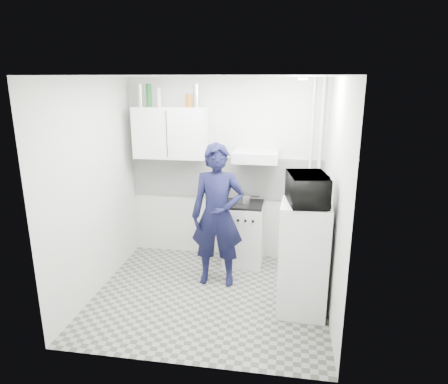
# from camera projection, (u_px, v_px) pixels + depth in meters

# --- Properties ---
(floor) EXTENTS (2.80, 2.80, 0.00)m
(floor) POSITION_uv_depth(u_px,v_px,m) (210.00, 296.00, 4.91)
(floor) COLOR gray
(floor) RESTS_ON ground
(ceiling) EXTENTS (2.80, 2.80, 0.00)m
(ceiling) POSITION_uv_depth(u_px,v_px,m) (207.00, 76.00, 4.20)
(ceiling) COLOR white
(ceiling) RESTS_ON wall_back
(wall_back) EXTENTS (2.80, 0.00, 2.80)m
(wall_back) POSITION_uv_depth(u_px,v_px,m) (226.00, 170.00, 5.74)
(wall_back) COLOR beige
(wall_back) RESTS_ON floor
(wall_left) EXTENTS (0.00, 2.60, 2.60)m
(wall_left) POSITION_uv_depth(u_px,v_px,m) (94.00, 189.00, 4.77)
(wall_left) COLOR beige
(wall_left) RESTS_ON floor
(wall_right) EXTENTS (0.00, 2.60, 2.60)m
(wall_right) POSITION_uv_depth(u_px,v_px,m) (334.00, 200.00, 4.34)
(wall_right) COLOR beige
(wall_right) RESTS_ON floor
(person) EXTENTS (0.68, 0.46, 1.83)m
(person) POSITION_uv_depth(u_px,v_px,m) (218.00, 216.00, 5.01)
(person) COLOR black
(person) RESTS_ON floor
(stove) EXTENTS (0.54, 0.54, 0.87)m
(stove) POSITION_uv_depth(u_px,v_px,m) (244.00, 234.00, 5.69)
(stove) COLOR silver
(stove) RESTS_ON floor
(fridge) EXTENTS (0.56, 0.56, 1.29)m
(fridge) POSITION_uv_depth(u_px,v_px,m) (303.00, 259.00, 4.44)
(fridge) COLOR white
(fridge) RESTS_ON floor
(stove_top) EXTENTS (0.52, 0.52, 0.03)m
(stove_top) POSITION_uv_depth(u_px,v_px,m) (244.00, 204.00, 5.57)
(stove_top) COLOR black
(stove_top) RESTS_ON stove
(saucepan) EXTENTS (0.20, 0.20, 0.11)m
(saucepan) POSITION_uv_depth(u_px,v_px,m) (244.00, 198.00, 5.59)
(saucepan) COLOR silver
(saucepan) RESTS_ON stove_top
(microwave) EXTENTS (0.64, 0.48, 0.32)m
(microwave) POSITION_uv_depth(u_px,v_px,m) (308.00, 189.00, 4.21)
(microwave) COLOR black
(microwave) RESTS_ON fridge
(bottle_a) EXTENTS (0.07, 0.07, 0.31)m
(bottle_a) POSITION_uv_depth(u_px,v_px,m) (140.00, 95.00, 5.47)
(bottle_a) COLOR silver
(bottle_a) RESTS_ON upper_cabinet
(bottle_b) EXTENTS (0.08, 0.08, 0.31)m
(bottle_b) POSITION_uv_depth(u_px,v_px,m) (149.00, 95.00, 5.45)
(bottle_b) COLOR #144C1E
(bottle_b) RESTS_ON upper_cabinet
(bottle_c) EXTENTS (0.06, 0.06, 0.26)m
(bottle_c) POSITION_uv_depth(u_px,v_px,m) (159.00, 97.00, 5.43)
(bottle_c) COLOR #B2B7BC
(bottle_c) RESTS_ON upper_cabinet
(canister_b) EXTENTS (0.09, 0.09, 0.18)m
(canister_b) POSITION_uv_depth(u_px,v_px,m) (189.00, 100.00, 5.38)
(canister_b) COLOR brown
(canister_b) RESTS_ON upper_cabinet
(bottle_e) EXTENTS (0.08, 0.08, 0.31)m
(bottle_e) POSITION_uv_depth(u_px,v_px,m) (196.00, 96.00, 5.34)
(bottle_e) COLOR silver
(bottle_e) RESTS_ON upper_cabinet
(upper_cabinet) EXTENTS (1.00, 0.35, 0.70)m
(upper_cabinet) POSITION_uv_depth(u_px,v_px,m) (170.00, 133.00, 5.54)
(upper_cabinet) COLOR white
(upper_cabinet) RESTS_ON wall_back
(range_hood) EXTENTS (0.60, 0.50, 0.14)m
(range_hood) POSITION_uv_depth(u_px,v_px,m) (256.00, 156.00, 5.36)
(range_hood) COLOR silver
(range_hood) RESTS_ON wall_back
(backsplash) EXTENTS (2.74, 0.03, 0.60)m
(backsplash) POSITION_uv_depth(u_px,v_px,m) (225.00, 177.00, 5.75)
(backsplash) COLOR white
(backsplash) RESTS_ON wall_back
(pipe_a) EXTENTS (0.05, 0.05, 2.60)m
(pipe_a) POSITION_uv_depth(u_px,v_px,m) (318.00, 175.00, 5.46)
(pipe_a) COLOR silver
(pipe_a) RESTS_ON floor
(pipe_b) EXTENTS (0.04, 0.04, 2.60)m
(pipe_b) POSITION_uv_depth(u_px,v_px,m) (309.00, 175.00, 5.48)
(pipe_b) COLOR silver
(pipe_b) RESTS_ON floor
(ceiling_spot_fixture) EXTENTS (0.10, 0.10, 0.02)m
(ceiling_spot_fixture) POSITION_uv_depth(u_px,v_px,m) (303.00, 79.00, 4.24)
(ceiling_spot_fixture) COLOR white
(ceiling_spot_fixture) RESTS_ON ceiling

